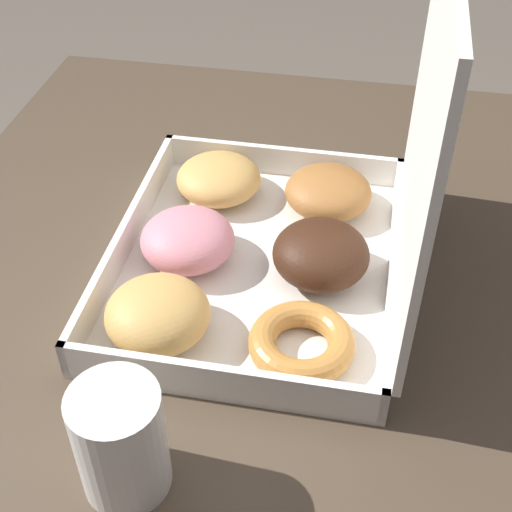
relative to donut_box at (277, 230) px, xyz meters
The scene contains 3 objects.
dining_table 0.19m from the donut_box, 36.30° to the right, with size 1.04×0.78×0.74m.
donut_box is the anchor object (origin of this frame).
coffee_mug 0.29m from the donut_box, 15.77° to the right, with size 0.07×0.07×0.11m.
Camera 1 is at (0.52, 0.13, 1.28)m, focal length 50.00 mm.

